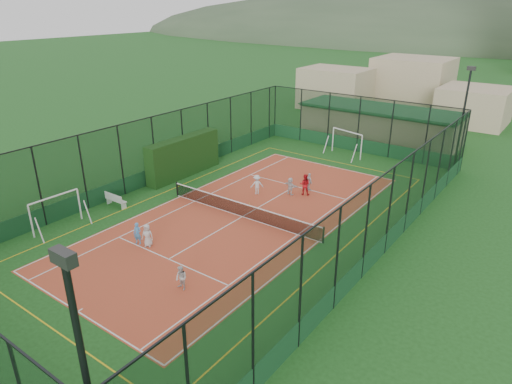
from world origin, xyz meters
TOP-DOWN VIEW (x-y plane):
  - ground at (0.00, 0.00)m, footprint 300.00×300.00m
  - court_slab at (0.00, 0.00)m, footprint 11.17×23.97m
  - tennis_net at (0.00, 0.00)m, footprint 11.67×0.12m
  - perimeter_fence at (0.00, 0.00)m, footprint 18.12×34.12m
  - floodlight_ne at (8.60, 16.60)m, footprint 0.60×0.26m
  - clubhouse at (0.00, 22.00)m, footprint 15.20×7.20m
  - hedge_left at (-8.30, 3.30)m, footprint 1.05×6.98m
  - white_bench at (-7.80, -3.66)m, footprint 1.72×0.49m
  - futsal_goal_near at (-8.03, -7.75)m, footprint 3.21×1.04m
  - futsal_goal_far at (-0.25, 15.35)m, footprint 3.53×1.87m
  - child_near_left at (-1.96, -6.06)m, footprint 0.76×0.66m
  - child_near_mid at (-2.61, -6.22)m, footprint 0.55×0.45m
  - child_near_right at (2.51, -7.93)m, footprint 0.65×0.54m
  - child_far_left at (-1.45, 3.58)m, footprint 1.02×1.02m
  - child_far_right at (1.18, 6.34)m, footprint 0.81×0.65m
  - child_far_back at (0.51, 4.88)m, footprint 1.22×0.59m
  - coach at (1.33, 5.47)m, footprint 0.90×0.81m
  - tennis_balls at (-1.45, 1.50)m, footprint 4.52×0.94m

SIDE VIEW (x-z plane):
  - ground at x=0.00m, z-range 0.00..0.00m
  - court_slab at x=0.00m, z-range 0.00..0.01m
  - tennis_balls at x=-1.45m, z-range 0.01..0.08m
  - white_bench at x=-7.80m, z-range 0.00..0.96m
  - tennis_net at x=0.00m, z-range 0.00..1.06m
  - child_near_right at x=2.51m, z-range 0.01..1.24m
  - child_far_back at x=0.51m, z-range 0.01..1.27m
  - child_far_right at x=1.18m, z-range 0.01..1.29m
  - child_near_mid at x=-2.61m, z-range 0.01..1.30m
  - child_near_left at x=-1.96m, z-range 0.01..1.33m
  - child_far_left at x=-1.45m, z-range 0.01..1.43m
  - coach at x=1.33m, z-range 0.01..1.54m
  - futsal_goal_near at x=-8.03m, z-range 0.00..2.05m
  - futsal_goal_far at x=-0.25m, z-range 0.00..2.19m
  - hedge_left at x=-8.30m, z-range 0.00..3.05m
  - clubhouse at x=0.00m, z-range 0.00..3.15m
  - perimeter_fence at x=0.00m, z-range 0.00..5.00m
  - floodlight_ne at x=8.60m, z-range 0.00..8.25m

